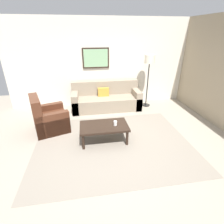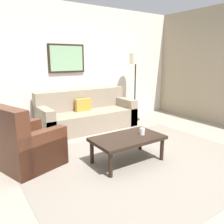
{
  "view_description": "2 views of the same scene",
  "coord_description": "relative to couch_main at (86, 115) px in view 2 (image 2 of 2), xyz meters",
  "views": [
    {
      "loc": [
        -0.57,
        -3.28,
        2.35
      ],
      "look_at": [
        0.02,
        0.28,
        0.68
      ],
      "focal_mm": 27.71,
      "sensor_mm": 36.0,
      "label": 1
    },
    {
      "loc": [
        -2.24,
        -2.47,
        1.59
      ],
      "look_at": [
        -0.24,
        0.51,
        0.74
      ],
      "focal_mm": 36.61,
      "sensor_mm": 36.0,
      "label": 2
    }
  ],
  "objects": [
    {
      "name": "armchair_leather",
      "position": [
        -1.67,
        -1.25,
        0.01
      ],
      "size": [
        1.01,
        1.01,
        0.95
      ],
      "color": "#4C2819",
      "rests_on": "ground_plane"
    },
    {
      "name": "rear_partition",
      "position": [
        -0.12,
        0.48,
        1.1
      ],
      "size": [
        6.0,
        0.12,
        2.8
      ],
      "primitive_type": "cube",
      "color": "silver",
      "rests_on": "ground_plane"
    },
    {
      "name": "lamp_standing",
      "position": [
        1.4,
        -0.05,
        1.11
      ],
      "size": [
        0.32,
        0.32,
        1.71
      ],
      "color": "black",
      "rests_on": "ground_plane"
    },
    {
      "name": "ground_plane",
      "position": [
        -0.12,
        -2.12,
        -0.3
      ],
      "size": [
        8.0,
        8.0,
        0.0
      ],
      "primitive_type": "plane",
      "color": "gray"
    },
    {
      "name": "couch_main",
      "position": [
        0.0,
        0.0,
        0.0
      ],
      "size": [
        2.21,
        0.86,
        0.88
      ],
      "color": "gray",
      "rests_on": "ground_plane"
    },
    {
      "name": "coffee_table",
      "position": [
        -0.31,
        -1.96,
        0.06
      ],
      "size": [
        1.1,
        0.64,
        0.41
      ],
      "color": "black",
      "rests_on": "ground_plane"
    },
    {
      "name": "area_rug",
      "position": [
        -0.12,
        -2.12,
        -0.3
      ],
      "size": [
        3.52,
        2.72,
        0.01
      ],
      "primitive_type": "cube",
      "color": "gray",
      "rests_on": "ground_plane"
    },
    {
      "name": "framed_artwork",
      "position": [
        -0.26,
        0.39,
        1.29
      ],
      "size": [
        0.86,
        0.04,
        0.63
      ],
      "color": "black"
    },
    {
      "name": "cup",
      "position": [
        -0.05,
        -2.0,
        0.16
      ],
      "size": [
        0.08,
        0.08,
        0.1
      ],
      "primitive_type": "cylinder",
      "color": "white",
      "rests_on": "coffee_table"
    }
  ]
}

